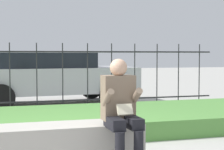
# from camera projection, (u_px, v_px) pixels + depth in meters

# --- Properties ---
(stone_bench) EXTENTS (2.25, 0.54, 0.47)m
(stone_bench) POSITION_uv_depth(u_px,v_px,m) (50.00, 146.00, 4.51)
(stone_bench) COLOR #ADA89E
(stone_bench) RESTS_ON ground_plane
(person_seated_reader) EXTENTS (0.42, 0.73, 1.27)m
(person_seated_reader) POSITION_uv_depth(u_px,v_px,m) (121.00, 107.00, 4.42)
(person_seated_reader) COLOR black
(person_seated_reader) RESTS_ON ground_plane
(grass_berm) EXTENTS (10.30, 2.39, 0.30)m
(grass_berm) POSITION_uv_depth(u_px,v_px,m) (46.00, 123.00, 6.37)
(grass_berm) COLOR #569342
(grass_berm) RESTS_ON ground_plane
(iron_fence) EXTENTS (8.30, 0.03, 1.57)m
(iron_fence) POSITION_uv_depth(u_px,v_px,m) (37.00, 78.00, 7.95)
(iron_fence) COLOR #232326
(iron_fence) RESTS_ON ground_plane
(car_parked_center) EXTENTS (4.49, 2.18, 1.36)m
(car_parked_center) POSITION_uv_depth(u_px,v_px,m) (50.00, 76.00, 9.90)
(car_parked_center) COLOR #B7B7BC
(car_parked_center) RESTS_ON ground_plane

